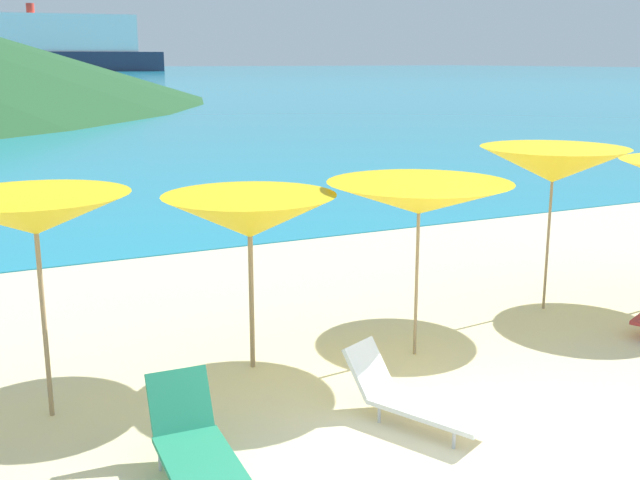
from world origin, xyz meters
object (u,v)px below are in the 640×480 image
object	(u,v)px
lounge_chair_2	(192,439)
umbrella_4	(553,165)
umbrella_2	(250,216)
cruise_ship	(60,46)
umbrella_1	(35,215)
lounge_chair_3	(411,397)
umbrella_3	(419,198)

from	to	relation	value
lounge_chair_2	umbrella_4	bearing A→B (deg)	22.74
umbrella_2	cruise_ship	xyz separation A→B (m)	(33.02, 253.67, 6.08)
umbrella_4	umbrella_2	bearing A→B (deg)	-178.04
umbrella_1	lounge_chair_2	size ratio (longest dim) A/B	1.71
lounge_chair_3	umbrella_1	bearing A→B (deg)	126.50
lounge_chair_3	lounge_chair_2	bearing A→B (deg)	155.40
umbrella_4	lounge_chair_2	bearing A→B (deg)	-159.73
umbrella_1	lounge_chair_3	world-z (taller)	umbrella_1
umbrella_1	lounge_chair_2	bearing A→B (deg)	-61.32
umbrella_1	umbrella_4	world-z (taller)	umbrella_4
umbrella_3	umbrella_4	bearing A→B (deg)	13.96
umbrella_3	lounge_chair_3	distance (m)	2.54
umbrella_2	umbrella_3	distance (m)	2.05
umbrella_2	lounge_chair_3	world-z (taller)	umbrella_2
lounge_chair_2	cruise_ship	distance (m)	258.17
lounge_chair_2	lounge_chair_3	distance (m)	2.31
umbrella_3	lounge_chair_3	world-z (taller)	umbrella_3
umbrella_1	umbrella_3	distance (m)	4.35
umbrella_3	cruise_ship	world-z (taller)	cruise_ship
lounge_chair_2	lounge_chair_3	bearing A→B (deg)	3.07
umbrella_2	lounge_chair_2	distance (m)	2.92
umbrella_3	cruise_ship	bearing A→B (deg)	83.04
lounge_chair_3	umbrella_2	bearing A→B (deg)	89.13
umbrella_3	lounge_chair_2	world-z (taller)	umbrella_3
umbrella_4	lounge_chair_2	distance (m)	6.73
umbrella_1	umbrella_2	world-z (taller)	umbrella_1
lounge_chair_2	lounge_chair_3	world-z (taller)	lounge_chair_2
umbrella_4	lounge_chair_2	world-z (taller)	umbrella_4
umbrella_2	umbrella_1	bearing A→B (deg)	-173.06
umbrella_3	lounge_chair_2	xyz separation A→B (m)	(-3.36, -1.57, -1.65)
umbrella_2	umbrella_3	xyz separation A→B (m)	(1.98, -0.51, 0.14)
lounge_chair_2	umbrella_1	bearing A→B (deg)	121.16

